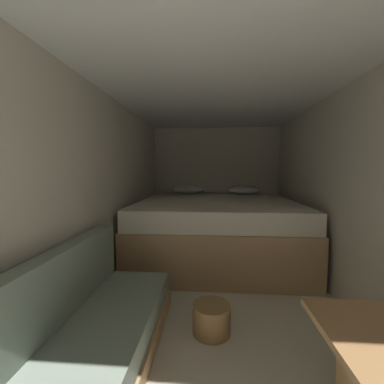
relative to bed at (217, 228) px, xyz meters
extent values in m
plane|color=beige|center=(0.00, -1.36, -0.41)|extent=(6.89, 6.89, 0.00)
cube|color=beige|center=(0.00, 1.11, 0.58)|extent=(2.32, 0.05, 1.98)
cube|color=beige|center=(-1.13, -1.36, 0.58)|extent=(0.05, 4.89, 1.98)
cube|color=beige|center=(1.13, -1.36, 0.58)|extent=(0.05, 4.89, 1.98)
cube|color=white|center=(0.00, -1.36, 1.59)|extent=(2.32, 4.89, 0.05)
cube|color=tan|center=(0.00, -0.01, -0.12)|extent=(2.10, 2.09, 0.58)
cube|color=beige|center=(0.00, -0.01, 0.29)|extent=(2.06, 2.05, 0.23)
ellipsoid|color=white|center=(-0.47, 0.82, 0.47)|extent=(0.52, 0.32, 0.14)
ellipsoid|color=white|center=(0.47, 0.82, 0.47)|extent=(0.52, 0.32, 0.14)
cube|color=gray|center=(-0.77, -2.39, -0.20)|extent=(0.61, 2.16, 0.17)
cube|color=gray|center=(-1.03, -2.39, 0.10)|extent=(0.12, 2.16, 0.44)
cylinder|color=olive|center=(-0.07, -1.69, -0.30)|extent=(0.29, 0.29, 0.22)
camera|label=1|loc=(-0.07, -3.51, 0.83)|focal=23.70mm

